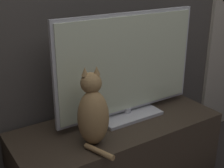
% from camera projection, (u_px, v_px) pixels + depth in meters
% --- Properties ---
extents(tv_stand, '(1.25, 0.51, 0.49)m').
position_uv_depth(tv_stand, '(117.00, 158.00, 1.94)').
color(tv_stand, '#33281E').
rests_on(tv_stand, ground_plane).
extents(tv, '(0.94, 0.23, 0.63)m').
position_uv_depth(tv, '(128.00, 69.00, 1.84)').
color(tv, '#B7B7BC').
rests_on(tv, tv_stand).
extents(cat, '(0.20, 0.29, 0.42)m').
position_uv_depth(cat, '(93.00, 113.00, 1.59)').
color(cat, '#997547').
rests_on(cat, tv_stand).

